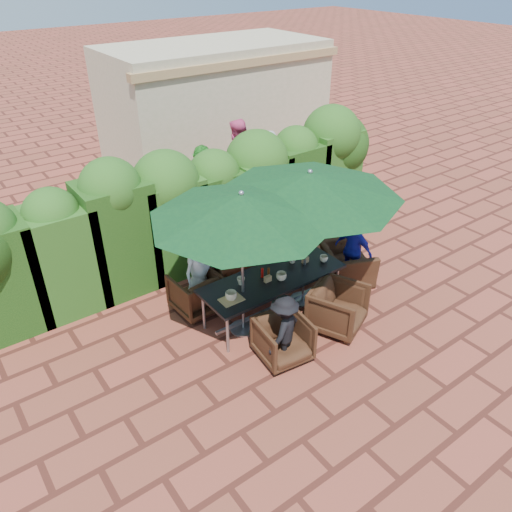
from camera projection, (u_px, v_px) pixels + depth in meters
ground at (266, 318)px, 8.40m from camera, size 80.00×80.00×0.00m
dining_table at (273, 281)px, 8.16m from camera, size 2.46×0.90×0.75m
umbrella_left at (242, 207)px, 7.01m from camera, size 2.72×2.72×2.46m
umbrella_right at (309, 184)px, 7.68m from camera, size 2.94×2.94×2.46m
chair_far_left at (196, 291)px, 8.42m from camera, size 0.78×0.74×0.77m
chair_far_mid at (236, 268)px, 8.93m from camera, size 0.98×0.94×0.87m
chair_far_right at (278, 254)px, 9.45m from camera, size 0.76×0.72×0.75m
chair_near_left at (283, 338)px, 7.41m from camera, size 0.81×0.77×0.75m
chair_near_right at (338, 306)px, 8.00m from camera, size 1.05×1.03×0.83m
chair_end_right at (347, 259)px, 9.21m from camera, size 0.97×1.15×0.86m
adult_far_left at (199, 269)px, 8.46m from camera, size 0.74×0.56×1.34m
adult_far_mid at (245, 260)px, 8.83m from camera, size 0.53×0.48×1.20m
adult_far_right at (273, 244)px, 9.22m from camera, size 0.64×0.41×1.30m
adult_near_left at (284, 330)px, 7.26m from camera, size 0.80×0.60×1.14m
adult_end_right at (353, 250)px, 9.06m from camera, size 0.53×0.82×1.29m
child_left at (212, 275)px, 8.79m from camera, size 0.31×0.27×0.79m
child_right at (255, 260)px, 9.28m from camera, size 0.30×0.26×0.75m
pedestrian_a at (203, 177)px, 11.60m from camera, size 1.51×1.22×1.56m
pedestrian_b at (237, 159)px, 12.10m from camera, size 1.09×0.96×1.93m
pedestrian_c at (268, 162)px, 12.50m from camera, size 1.05×0.59×1.55m
cup_a at (231, 296)px, 7.55m from camera, size 0.18×0.18×0.14m
cup_b at (241, 281)px, 7.91m from camera, size 0.13×0.13×0.12m
cup_c at (281, 276)px, 8.01m from camera, size 0.17×0.17×0.14m
cup_d at (292, 259)px, 8.46m from camera, size 0.15×0.15×0.14m
cup_e at (324, 259)px, 8.49m from camera, size 0.14×0.14×0.11m
ketchup_bottle at (262, 273)px, 8.07m from camera, size 0.04×0.04×0.17m
sauce_bottle at (268, 272)px, 8.08m from camera, size 0.04×0.04×0.17m
serving_tray at (231, 300)px, 7.58m from camera, size 0.35×0.25×0.02m
number_block_left at (268, 279)px, 7.98m from camera, size 0.12×0.06×0.10m
number_block_right at (305, 260)px, 8.47m from camera, size 0.12×0.06×0.10m
hedge_wall at (191, 199)px, 9.28m from camera, size 9.10×1.60×2.54m
building at (216, 103)px, 14.13m from camera, size 6.20×3.08×3.20m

